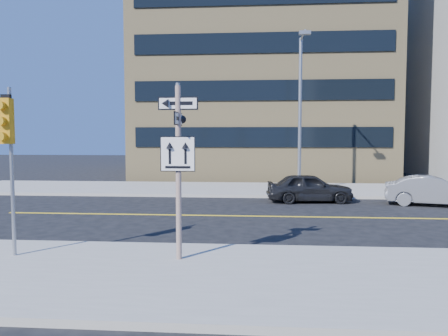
# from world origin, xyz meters

# --- Properties ---
(ground) EXTENTS (120.00, 120.00, 0.00)m
(ground) POSITION_xyz_m (0.00, 0.00, 0.00)
(ground) COLOR black
(ground) RESTS_ON ground
(sign_pole) EXTENTS (0.92, 0.92, 4.06)m
(sign_pole) POSITION_xyz_m (0.00, -2.51, 2.44)
(sign_pole) COLOR beige
(sign_pole) RESTS_ON near_sidewalk
(traffic_signal) EXTENTS (0.32, 0.45, 4.00)m
(traffic_signal) POSITION_xyz_m (-4.00, -2.66, 3.03)
(traffic_signal) COLOR gray
(traffic_signal) RESTS_ON near_sidewalk
(parked_car_a) EXTENTS (1.92, 4.03, 1.33)m
(parked_car_a) POSITION_xyz_m (4.18, 7.86, 0.67)
(parked_car_a) COLOR black
(parked_car_a) RESTS_ON ground
(parked_car_b) EXTENTS (2.33, 4.18, 1.30)m
(parked_car_b) POSITION_xyz_m (9.43, 7.19, 0.65)
(parked_car_b) COLOR slate
(parked_car_b) RESTS_ON ground
(streetlight_a) EXTENTS (0.55, 2.25, 8.00)m
(streetlight_a) POSITION_xyz_m (4.00, 10.76, 4.76)
(streetlight_a) COLOR gray
(streetlight_a) RESTS_ON far_sidewalk
(building_brick) EXTENTS (18.00, 18.00, 18.00)m
(building_brick) POSITION_xyz_m (2.00, 25.00, 9.00)
(building_brick) COLOR tan
(building_brick) RESTS_ON ground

